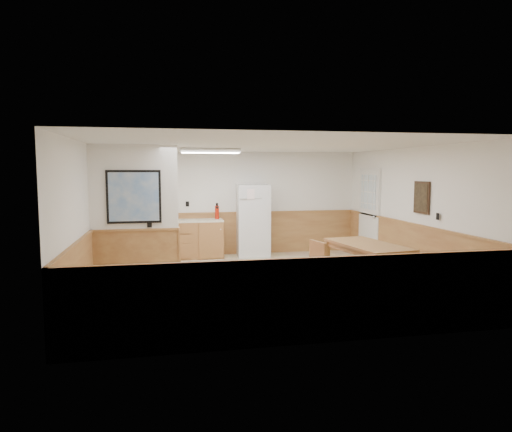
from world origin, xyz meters
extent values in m
plane|color=tan|center=(0.00, 0.00, 0.00)|extent=(6.00, 6.00, 0.00)
cube|color=silver|center=(0.00, 0.00, 2.50)|extent=(6.00, 6.00, 0.02)
cube|color=white|center=(0.00, 3.00, 1.25)|extent=(6.00, 0.02, 2.50)
cube|color=white|center=(3.00, 0.00, 1.25)|extent=(0.02, 6.00, 2.50)
cube|color=white|center=(-3.00, 0.00, 1.25)|extent=(0.02, 6.00, 2.50)
cube|color=#B88949|center=(0.00, 2.98, 0.50)|extent=(6.00, 0.04, 1.00)
cube|color=#B88949|center=(2.98, 0.00, 0.50)|extent=(0.04, 6.00, 1.00)
cube|color=#B88949|center=(-2.98, 0.00, 0.50)|extent=(0.04, 6.00, 1.00)
cube|color=white|center=(-2.25, 0.20, 1.75)|extent=(1.50, 0.15, 1.50)
cube|color=#B88949|center=(-2.25, 0.20, 0.50)|extent=(1.50, 0.17, 1.00)
cube|color=black|center=(-2.25, 0.10, 1.60)|extent=(0.92, 0.03, 0.92)
cube|color=silver|center=(-2.25, 0.09, 1.60)|extent=(0.84, 0.01, 0.84)
cube|color=#956235|center=(-1.10, 2.68, 0.43)|extent=(1.40, 0.60, 0.86)
cube|color=#956235|center=(-2.57, 2.68, 0.43)|extent=(0.06, 0.60, 0.86)
cube|color=#956235|center=(-1.83, 2.68, 0.43)|extent=(0.06, 0.60, 0.86)
cube|color=beige|center=(-1.50, 2.68, 0.88)|extent=(2.20, 0.60, 0.04)
cube|color=beige|center=(-1.50, 2.98, 0.95)|extent=(2.20, 0.02, 0.10)
cube|color=white|center=(2.97, 1.90, 1.02)|extent=(0.05, 1.02, 2.15)
cube|color=white|center=(2.96, 1.90, 1.02)|extent=(0.04, 0.90, 2.05)
cube|color=silver|center=(2.94, 1.90, 1.55)|extent=(0.02, 0.76, 0.80)
cube|color=white|center=(-2.10, 2.98, 1.55)|extent=(0.80, 0.03, 1.00)
cube|color=silver|center=(-2.10, 2.96, 1.55)|extent=(0.70, 0.01, 0.90)
cube|color=#322014|center=(2.97, -0.30, 1.55)|extent=(0.03, 0.50, 0.60)
cube|color=black|center=(2.95, -0.30, 1.55)|extent=(0.01, 0.42, 0.52)
cube|color=white|center=(-0.80, 1.30, 2.45)|extent=(1.20, 0.30, 0.08)
cube|color=white|center=(-0.80, 1.30, 2.40)|extent=(1.15, 0.25, 0.01)
cube|color=silver|center=(0.33, 2.63, 0.86)|extent=(0.80, 0.75, 1.71)
cube|color=silver|center=(0.63, 2.27, 1.56)|extent=(0.03, 0.02, 0.22)
cube|color=silver|center=(0.63, 2.27, 1.03)|extent=(0.03, 0.02, 0.40)
cube|color=olive|center=(1.82, -0.51, 0.72)|extent=(1.10, 1.82, 0.05)
cube|color=olive|center=(1.82, -0.51, 0.65)|extent=(0.99, 1.71, 0.10)
cube|color=olive|center=(1.57, -1.35, 0.35)|extent=(0.08, 0.08, 0.70)
cube|color=olive|center=(1.33, 0.22, 0.35)|extent=(0.08, 0.08, 0.70)
cube|color=olive|center=(2.30, -1.24, 0.35)|extent=(0.08, 0.08, 0.70)
cube|color=olive|center=(2.06, 0.33, 0.35)|extent=(0.08, 0.08, 0.70)
cube|color=olive|center=(2.73, -0.45, 0.42)|extent=(0.60, 1.59, 0.05)
cube|color=olive|center=(2.73, -1.17, 0.20)|extent=(0.32, 0.11, 0.40)
cube|color=olive|center=(2.73, 0.28, 0.20)|extent=(0.32, 0.11, 0.40)
cube|color=olive|center=(1.02, -0.63, 0.42)|extent=(0.56, 0.56, 0.06)
cube|color=#0D4442|center=(1.02, -0.63, 0.47)|extent=(0.51, 0.51, 0.03)
cube|color=olive|center=(0.82, -0.68, 0.65)|extent=(0.16, 0.46, 0.40)
cube|color=#0D4442|center=(0.62, -0.73, 0.65)|extent=(0.12, 0.40, 0.34)
cube|color=olive|center=(0.87, -0.88, 0.20)|extent=(0.05, 0.05, 0.39)
cube|color=olive|center=(0.77, -0.48, 0.20)|extent=(0.05, 0.05, 0.39)
cube|color=olive|center=(1.26, -0.78, 0.20)|extent=(0.05, 0.05, 0.39)
cube|color=olive|center=(1.16, -0.39, 0.20)|extent=(0.05, 0.05, 0.39)
cylinder|color=#AB1809|center=(-0.52, 2.73, 1.06)|extent=(0.10, 0.10, 0.31)
cylinder|color=black|center=(-0.52, 2.73, 1.25)|extent=(0.05, 0.05, 0.07)
cylinder|color=#198934|center=(-2.27, 2.73, 1.02)|extent=(0.08, 0.08, 0.24)
camera|label=1|loc=(-1.72, -8.01, 2.06)|focal=32.00mm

